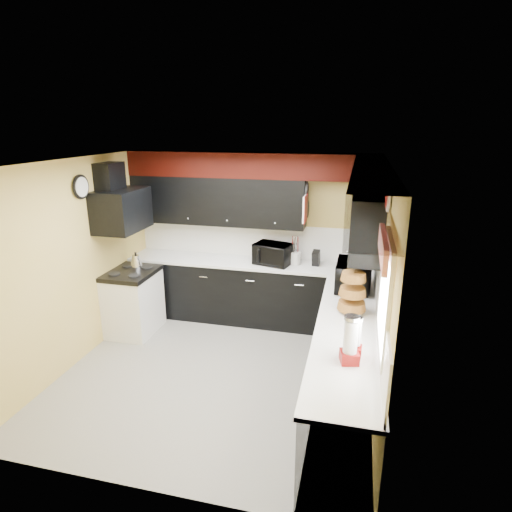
{
  "coord_description": "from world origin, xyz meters",
  "views": [
    {
      "loc": [
        1.51,
        -4.3,
        2.89
      ],
      "look_at": [
        0.3,
        0.71,
        1.28
      ],
      "focal_mm": 30.0,
      "sensor_mm": 36.0,
      "label": 1
    }
  ],
  "objects_px": {
    "knife_block": "(316,258)",
    "kettle": "(136,260)",
    "microwave": "(354,275)",
    "utensil_crock": "(295,258)",
    "toaster_oven": "(273,254)"
  },
  "relations": [
    {
      "from": "knife_block",
      "to": "kettle",
      "type": "xyz_separation_m",
      "value": [
        -2.52,
        -0.55,
        -0.05
      ]
    },
    {
      "from": "microwave",
      "to": "kettle",
      "type": "height_order",
      "value": "microwave"
    },
    {
      "from": "microwave",
      "to": "utensil_crock",
      "type": "relative_size",
      "value": 3.39
    },
    {
      "from": "toaster_oven",
      "to": "knife_block",
      "type": "distance_m",
      "value": 0.62
    },
    {
      "from": "toaster_oven",
      "to": "kettle",
      "type": "distance_m",
      "value": 1.97
    },
    {
      "from": "toaster_oven",
      "to": "utensil_crock",
      "type": "relative_size",
      "value": 2.85
    },
    {
      "from": "microwave",
      "to": "knife_block",
      "type": "xyz_separation_m",
      "value": [
        -0.54,
        0.77,
        -0.06
      ]
    },
    {
      "from": "kettle",
      "to": "knife_block",
      "type": "bearing_deg",
      "value": 12.33
    },
    {
      "from": "utensil_crock",
      "to": "knife_block",
      "type": "bearing_deg",
      "value": -1.21
    },
    {
      "from": "utensil_crock",
      "to": "knife_block",
      "type": "relative_size",
      "value": 0.82
    },
    {
      "from": "utensil_crock",
      "to": "toaster_oven",
      "type": "bearing_deg",
      "value": -167.48
    },
    {
      "from": "toaster_oven",
      "to": "microwave",
      "type": "bearing_deg",
      "value": -16.6
    },
    {
      "from": "microwave",
      "to": "kettle",
      "type": "distance_m",
      "value": 3.07
    },
    {
      "from": "microwave",
      "to": "kettle",
      "type": "xyz_separation_m",
      "value": [
        -3.06,
        0.22,
        -0.11
      ]
    },
    {
      "from": "kettle",
      "to": "utensil_crock",
      "type": "bearing_deg",
      "value": 14.13
    }
  ]
}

